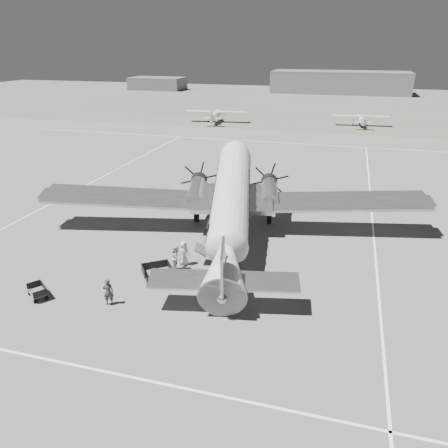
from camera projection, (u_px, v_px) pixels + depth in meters
The scene contains 16 objects.
ground at pixel (210, 250), 32.92m from camera, with size 260.00×260.00×0.00m, color slate.
taxi_line_near at pixel (120, 375), 20.47m from camera, with size 60.00×0.15×0.01m, color white.
taxi_line_right at pixel (377, 271), 29.90m from camera, with size 0.15×80.00×0.01m, color white.
taxi_line_left at pixel (77, 190), 46.35m from camera, with size 0.15×60.00×0.01m, color white.
taxi_line_horizon at pixel (287, 143), 68.50m from camera, with size 90.00×0.15×0.01m, color white.
grass_infield at pixel (316, 102), 117.41m from camera, with size 260.00×90.00×0.01m, color #5F5C50.
hangar_main at pixel (340, 82), 137.13m from camera, with size 42.00×14.00×6.60m.
shed_secondary at pixel (157, 84), 148.29m from camera, with size 18.00×10.00×4.00m, color #555555.
dc3_airliner at pixel (231, 204), 33.34m from camera, with size 31.96×22.18×6.09m, color silver, non-canonical shape.
light_plane_left at pixel (216, 116), 85.86m from camera, with size 11.97×9.71×2.48m, color silver, non-canonical shape.
light_plane_right at pixel (361, 120), 82.00m from camera, with size 10.64×8.63×2.21m, color silver, non-canonical shape.
baggage_cart_near at pixel (157, 272), 28.60m from camera, with size 1.91×1.35×1.08m, color #555555, non-canonical shape.
baggage_cart_far at pixel (38, 292), 26.57m from camera, with size 1.45×1.03×0.82m, color #555555, non-canonical shape.
ground_crew at pixel (108, 292), 25.73m from camera, with size 0.62×0.41×1.70m, color #323232.
ramp_agent at pixel (177, 258), 29.67m from camera, with size 0.90×0.70×1.85m, color #BCBCB9.
passenger at pixel (184, 253), 30.38m from camera, with size 0.88×0.57×1.80m, color beige.
Camera 1 is at (9.11, -28.28, 14.37)m, focal length 35.00 mm.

